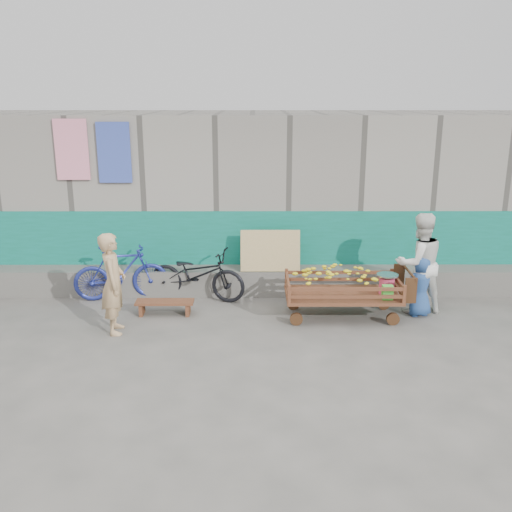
{
  "coord_description": "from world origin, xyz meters",
  "views": [
    {
      "loc": [
        0.03,
        -7.01,
        3.35
      ],
      "look_at": [
        0.06,
        1.2,
        1.0
      ],
      "focal_mm": 40.0,
      "sensor_mm": 36.0,
      "label": 1
    }
  ],
  "objects_px": {
    "vendor_man": "(113,283)",
    "child": "(421,286)",
    "bench": "(165,304)",
    "bicycle_blue": "(121,273)",
    "woman": "(419,263)",
    "banana_cart": "(341,284)",
    "bicycle_dark": "(197,274)"
  },
  "relations": [
    {
      "from": "woman",
      "to": "bicycle_dark",
      "type": "bearing_deg",
      "value": -22.27
    },
    {
      "from": "banana_cart",
      "to": "bicycle_blue",
      "type": "xyz_separation_m",
      "value": [
        -3.55,
        0.81,
        -0.08
      ]
    },
    {
      "from": "bench",
      "to": "child",
      "type": "height_order",
      "value": "child"
    },
    {
      "from": "banana_cart",
      "to": "bench",
      "type": "relative_size",
      "value": 2.11
    },
    {
      "from": "vendor_man",
      "to": "child",
      "type": "relative_size",
      "value": 1.54
    },
    {
      "from": "child",
      "to": "bicycle_blue",
      "type": "xyz_separation_m",
      "value": [
        -4.8,
        0.73,
        -0.01
      ]
    },
    {
      "from": "bench",
      "to": "child",
      "type": "bearing_deg",
      "value": -0.57
    },
    {
      "from": "bench",
      "to": "bicycle_blue",
      "type": "relative_size",
      "value": 0.58
    },
    {
      "from": "woman",
      "to": "bicycle_blue",
      "type": "distance_m",
      "value": 4.84
    },
    {
      "from": "banana_cart",
      "to": "child",
      "type": "xyz_separation_m",
      "value": [
        1.25,
        0.08,
        -0.07
      ]
    },
    {
      "from": "child",
      "to": "vendor_man",
      "type": "bearing_deg",
      "value": -7.48
    },
    {
      "from": "banana_cart",
      "to": "vendor_man",
      "type": "relative_size",
      "value": 1.29
    },
    {
      "from": "bench",
      "to": "woman",
      "type": "height_order",
      "value": "woman"
    },
    {
      "from": "bicycle_blue",
      "to": "woman",
      "type": "bearing_deg",
      "value": -106.34
    },
    {
      "from": "child",
      "to": "bicycle_dark",
      "type": "height_order",
      "value": "child"
    },
    {
      "from": "bicycle_dark",
      "to": "child",
      "type": "bearing_deg",
      "value": -86.66
    },
    {
      "from": "woman",
      "to": "bicycle_dark",
      "type": "distance_m",
      "value": 3.6
    },
    {
      "from": "woman",
      "to": "child",
      "type": "bearing_deg",
      "value": 76.87
    },
    {
      "from": "banana_cart",
      "to": "bicycle_dark",
      "type": "xyz_separation_m",
      "value": [
        -2.28,
        0.81,
        -0.11
      ]
    },
    {
      "from": "banana_cart",
      "to": "child",
      "type": "distance_m",
      "value": 1.26
    },
    {
      "from": "vendor_man",
      "to": "child",
      "type": "distance_m",
      "value": 4.64
    },
    {
      "from": "child",
      "to": "bench",
      "type": "bearing_deg",
      "value": -15.81
    },
    {
      "from": "vendor_man",
      "to": "woman",
      "type": "height_order",
      "value": "woman"
    },
    {
      "from": "bench",
      "to": "child",
      "type": "relative_size",
      "value": 0.94
    },
    {
      "from": "banana_cart",
      "to": "bench",
      "type": "distance_m",
      "value": 2.75
    },
    {
      "from": "woman",
      "to": "bicycle_blue",
      "type": "relative_size",
      "value": 1.02
    },
    {
      "from": "bench",
      "to": "vendor_man",
      "type": "bearing_deg",
      "value": -132.59
    },
    {
      "from": "banana_cart",
      "to": "vendor_man",
      "type": "distance_m",
      "value": 3.39
    },
    {
      "from": "vendor_man",
      "to": "bicycle_blue",
      "type": "height_order",
      "value": "vendor_man"
    },
    {
      "from": "bench",
      "to": "banana_cart",
      "type": "bearing_deg",
      "value": -2.48
    },
    {
      "from": "bench",
      "to": "bicycle_blue",
      "type": "distance_m",
      "value": 1.12
    },
    {
      "from": "bench",
      "to": "child",
      "type": "distance_m",
      "value": 3.99
    }
  ]
}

